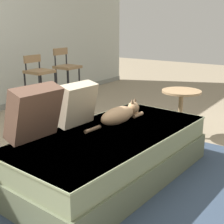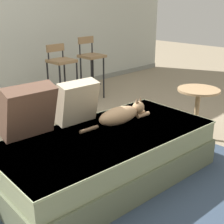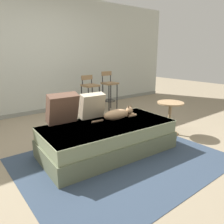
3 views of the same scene
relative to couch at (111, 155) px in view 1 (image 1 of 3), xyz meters
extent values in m
plane|color=gray|center=(0.00, 0.40, -0.21)|extent=(16.00, 16.00, 0.00)
cube|color=#334256|center=(0.00, -0.30, -0.21)|extent=(2.53, 2.00, 0.01)
cube|color=#636B50|center=(0.00, 0.00, -0.09)|extent=(1.88, 1.01, 0.24)
cube|color=gray|center=(0.00, 0.00, 0.11)|extent=(1.84, 0.97, 0.18)
cube|color=#98A47B|center=(0.00, 0.00, 0.20)|extent=(1.85, 0.98, 0.02)
cube|color=brown|center=(-0.48, 0.38, 0.42)|extent=(0.42, 0.28, 0.43)
cube|color=beige|center=(-0.02, 0.35, 0.40)|extent=(0.37, 0.23, 0.38)
ellipsoid|color=tan|center=(0.21, 0.08, 0.28)|extent=(0.43, 0.20, 0.15)
sphere|color=tan|center=(0.46, 0.07, 0.30)|extent=(0.11, 0.11, 0.11)
cone|color=brown|center=(0.43, 0.07, 0.37)|extent=(0.03, 0.03, 0.04)
cone|color=brown|center=(0.48, 0.07, 0.37)|extent=(0.03, 0.03, 0.04)
cylinder|color=tan|center=(0.49, 0.03, 0.23)|extent=(0.14, 0.05, 0.04)
cylinder|color=tan|center=(0.50, 0.09, 0.23)|extent=(0.14, 0.05, 0.04)
cylinder|color=brown|center=(-0.08, 0.13, 0.22)|extent=(0.18, 0.04, 0.03)
cylinder|color=black|center=(0.75, 1.68, 0.10)|extent=(0.02, 0.02, 0.63)
cylinder|color=black|center=(1.04, 1.68, 0.10)|extent=(0.02, 0.02, 0.63)
cylinder|color=black|center=(0.75, 1.97, 0.10)|extent=(0.02, 0.02, 0.63)
cylinder|color=black|center=(1.04, 1.97, 0.10)|extent=(0.02, 0.02, 0.63)
torus|color=black|center=(0.89, 1.83, -0.02)|extent=(0.31, 0.31, 0.02)
cube|color=olive|center=(0.89, 1.83, 0.44)|extent=(0.32, 0.32, 0.04)
cylinder|color=black|center=(0.77, 1.96, 0.51)|extent=(0.02, 0.02, 0.18)
cylinder|color=black|center=(1.01, 1.96, 0.51)|extent=(0.02, 0.02, 0.18)
cube|color=olive|center=(0.89, 1.96, 0.60)|extent=(0.28, 0.03, 0.10)
cylinder|color=black|center=(1.32, 1.70, 0.10)|extent=(0.02, 0.02, 0.63)
cylinder|color=black|center=(1.57, 1.70, 0.10)|extent=(0.02, 0.02, 0.63)
cylinder|color=black|center=(1.32, 1.95, 0.10)|extent=(0.02, 0.02, 0.63)
cylinder|color=black|center=(1.57, 1.95, 0.10)|extent=(0.02, 0.02, 0.63)
torus|color=black|center=(1.45, 1.83, 0.01)|extent=(0.26, 0.26, 0.02)
cube|color=olive|center=(1.45, 1.83, 0.44)|extent=(0.32, 0.32, 0.04)
cylinder|color=black|center=(1.33, 1.96, 0.54)|extent=(0.02, 0.02, 0.24)
cylinder|color=black|center=(1.57, 1.96, 0.54)|extent=(0.02, 0.02, 0.24)
cube|color=olive|center=(1.45, 1.96, 0.66)|extent=(0.28, 0.03, 0.10)
cylinder|color=tan|center=(1.26, -0.08, 0.05)|extent=(0.05, 0.05, 0.53)
cylinder|color=tan|center=(1.26, -0.08, -0.20)|extent=(0.32, 0.32, 0.02)
cylinder|color=tan|center=(1.26, -0.08, 0.33)|extent=(0.44, 0.44, 0.02)
camera|label=1|loc=(-1.99, -1.40, 1.08)|focal=50.00mm
camera|label=2|loc=(-1.61, -1.67, 1.23)|focal=50.00mm
camera|label=3|loc=(-1.71, -2.26, 1.15)|focal=35.00mm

